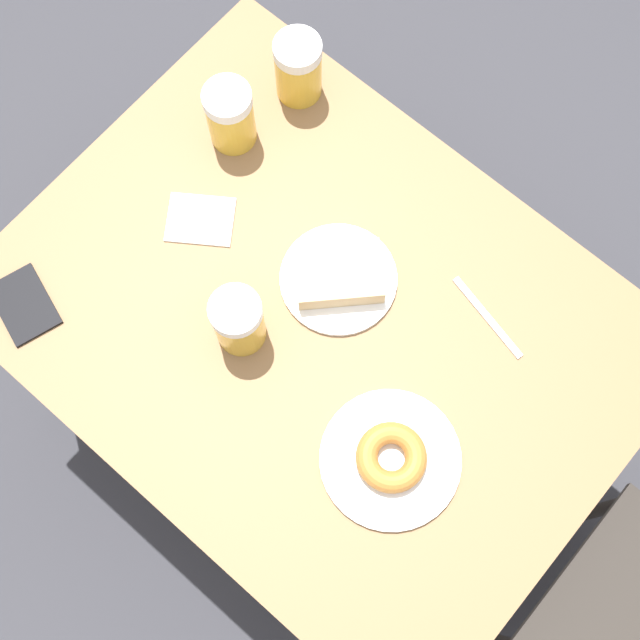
% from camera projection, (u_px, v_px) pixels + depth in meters
% --- Properties ---
extents(ground_plane, '(8.00, 8.00, 0.00)m').
position_uv_depth(ground_plane, '(320.00, 403.00, 2.21)').
color(ground_plane, '#333338').
extents(table, '(0.82, 1.08, 0.70)m').
position_uv_depth(table, '(320.00, 332.00, 1.59)').
color(table, olive).
rests_on(table, ground_plane).
extents(plate_with_cake, '(0.21, 0.21, 0.05)m').
position_uv_depth(plate_with_cake, '(339.00, 276.00, 1.54)').
color(plate_with_cake, white).
rests_on(plate_with_cake, table).
extents(plate_with_donut, '(0.23, 0.23, 0.05)m').
position_uv_depth(plate_with_donut, '(391.00, 458.00, 1.45)').
color(plate_with_donut, white).
rests_on(plate_with_donut, table).
extents(beer_mug_left, '(0.09, 0.09, 0.14)m').
position_uv_depth(beer_mug_left, '(238.00, 321.00, 1.46)').
color(beer_mug_left, gold).
rests_on(beer_mug_left, table).
extents(beer_mug_center, '(0.09, 0.09, 0.14)m').
position_uv_depth(beer_mug_center, '(298.00, 68.00, 1.60)').
color(beer_mug_center, gold).
rests_on(beer_mug_center, table).
extents(beer_mug_right, '(0.09, 0.09, 0.14)m').
position_uv_depth(beer_mug_right, '(230.00, 116.00, 1.57)').
color(beer_mug_right, gold).
rests_on(beer_mug_right, table).
extents(napkin_folded, '(0.14, 0.15, 0.00)m').
position_uv_depth(napkin_folded, '(200.00, 220.00, 1.59)').
color(napkin_folded, white).
rests_on(napkin_folded, table).
extents(fork, '(0.05, 0.18, 0.00)m').
position_uv_depth(fork, '(487.00, 317.00, 1.54)').
color(fork, silver).
rests_on(fork, table).
extents(passport_near_edge, '(0.12, 0.15, 0.01)m').
position_uv_depth(passport_near_edge, '(24.00, 305.00, 1.54)').
color(passport_near_edge, black).
rests_on(passport_near_edge, table).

